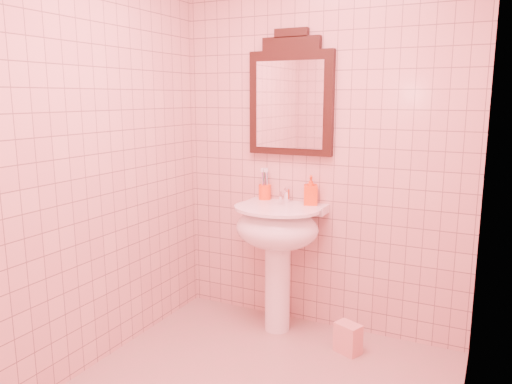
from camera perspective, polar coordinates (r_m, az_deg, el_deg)
The scene contains 7 objects.
back_wall at distance 3.35m, azimuth 7.38°, elevation 5.21°, with size 2.00×0.02×2.50m, color #DFA89C.
pedestal_sink at distance 3.32m, azimuth 2.46°, elevation -5.10°, with size 0.58×0.58×0.86m.
faucet at distance 3.38m, azimuth 3.42°, elevation -0.31°, with size 0.04×0.16×0.11m.
mirror at distance 3.38m, azimuth 3.98°, elevation 10.71°, with size 0.59×0.06×0.82m.
toothbrush_cup at distance 3.49m, azimuth 1.00°, elevation 0.05°, with size 0.09×0.09×0.20m.
soap_dispenser at distance 3.33m, azimuth 6.27°, elevation 0.20°, with size 0.09×0.09×0.20m, color #E64113.
towel at distance 3.28m, azimuth 10.47°, elevation -16.11°, with size 0.15×0.10×0.19m, color pink.
Camera 1 is at (1.07, -2.05, 1.57)m, focal length 35.00 mm.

